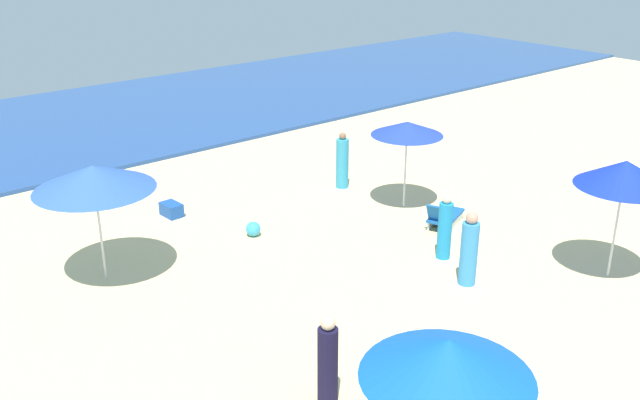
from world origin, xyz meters
The scene contains 12 objects.
ocean centered at (0.00, 24.51, 0.06)m, with size 60.00×10.98×0.12m, color #25498C.
umbrella_0 centered at (-1.08, 4.31, 2.14)m, with size 2.17×2.17×2.41m.
umbrella_2 centered at (-1.84, 12.80, 2.27)m, with size 2.43×2.43×2.52m.
umbrella_3 centered at (6.35, 6.07, 2.31)m, with size 1.94×1.94×2.58m.
umbrella_4 centered at (5.84, 11.53, 2.13)m, with size 1.83×1.83×2.31m.
lounge_chair_4_0 centered at (5.67, 10.01, 0.27)m, with size 1.40×0.99×0.74m.
beachgoer_0 centered at (3.81, 7.79, 0.75)m, with size 0.40×0.40×1.60m.
beachgoer_1 centered at (5.58, 13.67, 0.74)m, with size 0.41×0.41×1.60m.
beachgoer_2 centered at (-0.93, 6.70, 0.73)m, with size 0.45×0.45×1.56m.
beachgoer_4 centered at (4.36, 8.91, 0.70)m, with size 0.40×0.40×1.50m.
cooler_box_0 centered at (0.89, 14.92, 0.17)m, with size 0.58×0.39×0.34m, color #1C4CA4.
beach_ball_1 centered at (1.78, 12.58, 0.18)m, with size 0.36×0.36×0.36m, color #39A8D5.
Camera 1 is at (-6.90, -0.23, 7.09)m, focal length 39.83 mm.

